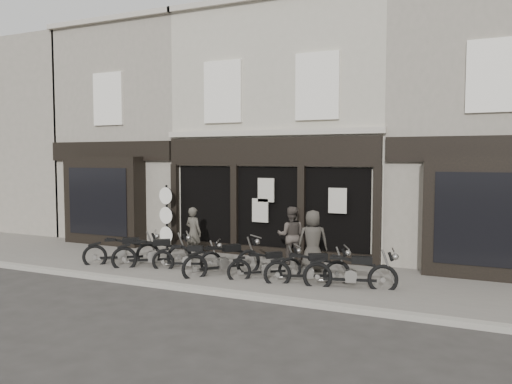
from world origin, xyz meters
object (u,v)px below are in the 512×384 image
at_px(motorcycle_3, 223,263).
at_px(advert_sign_post, 166,221).
at_px(motorcycle_4, 266,268).
at_px(motorcycle_6, 351,275).
at_px(motorcycle_1, 153,256).
at_px(man_centre, 291,235).
at_px(motorcycle_2, 188,260).
at_px(motorcycle_5, 308,271).
at_px(man_right, 313,241).
at_px(man_left, 193,232).
at_px(motorcycle_0, 123,253).

distance_m(motorcycle_3, advert_sign_post, 4.08).
distance_m(motorcycle_4, motorcycle_6, 2.28).
height_order(motorcycle_1, motorcycle_4, motorcycle_1).
bearing_deg(man_centre, motorcycle_2, 20.39).
bearing_deg(motorcycle_4, motorcycle_5, -39.32).
distance_m(motorcycle_5, man_centre, 2.33).
height_order(motorcycle_5, motorcycle_6, motorcycle_6).
distance_m(motorcycle_1, motorcycle_5, 4.71).
height_order(man_right, advert_sign_post, advert_sign_post).
bearing_deg(man_right, man_left, -26.83).
relative_size(motorcycle_6, man_right, 1.31).
bearing_deg(motorcycle_0, motorcycle_6, -35.04).
bearing_deg(motorcycle_2, motorcycle_3, -25.22).
bearing_deg(motorcycle_1, advert_sign_post, 79.23).
relative_size(motorcycle_1, man_right, 1.16).
height_order(motorcycle_1, motorcycle_3, motorcycle_3).
bearing_deg(motorcycle_3, motorcycle_2, 122.44).
xyz_separation_m(man_centre, advert_sign_post, (-4.57, 0.24, 0.17)).
bearing_deg(motorcycle_5, motorcycle_0, 155.52).
distance_m(motorcycle_5, motorcycle_6, 1.09).
distance_m(motorcycle_0, motorcycle_1, 1.06).
xyz_separation_m(motorcycle_5, man_left, (-4.30, 1.54, 0.50)).
xyz_separation_m(motorcycle_5, man_centre, (-1.19, 1.93, 0.56)).
bearing_deg(motorcycle_3, advert_sign_post, 94.72).
height_order(man_left, man_right, man_right).
xyz_separation_m(motorcycle_1, motorcycle_5, (4.71, 0.03, -0.02)).
relative_size(motorcycle_2, advert_sign_post, 0.83).
bearing_deg(motorcycle_6, man_centre, 125.44).
bearing_deg(motorcycle_4, motorcycle_3, 148.66).
bearing_deg(motorcycle_3, motorcycle_5, -50.86).
bearing_deg(advert_sign_post, motorcycle_4, -16.37).
bearing_deg(man_left, motorcycle_4, 165.45).
xyz_separation_m(motorcycle_0, motorcycle_6, (6.86, 0.07, 0.01)).
height_order(motorcycle_1, man_centre, man_centre).
distance_m(motorcycle_1, motorcycle_3, 2.31).
height_order(man_left, advert_sign_post, advert_sign_post).
relative_size(motorcycle_0, motorcycle_2, 1.01).
distance_m(motorcycle_6, man_right, 1.98).
relative_size(man_right, advert_sign_post, 0.73).
bearing_deg(motorcycle_6, motorcycle_2, 164.88).
bearing_deg(motorcycle_1, motorcycle_0, 146.32).
bearing_deg(motorcycle_3, motorcycle_1, 127.88).
relative_size(motorcycle_4, advert_sign_post, 0.74).
relative_size(motorcycle_2, motorcycle_3, 0.99).
bearing_deg(man_left, motorcycle_1, 86.22).
bearing_deg(motorcycle_1, motorcycle_3, -36.46).
distance_m(man_right, advert_sign_post, 5.52).
bearing_deg(motorcycle_4, man_left, 118.34).
distance_m(motorcycle_0, man_right, 5.66).
bearing_deg(motorcycle_3, man_centre, 6.55).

